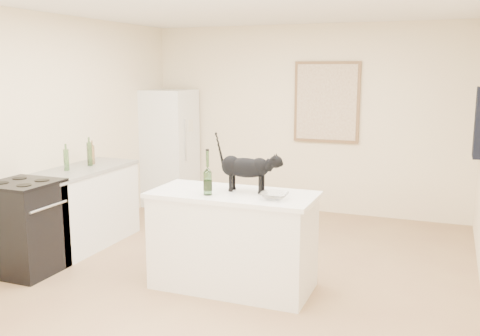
% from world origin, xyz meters
% --- Properties ---
extents(floor, '(5.50, 5.50, 0.00)m').
position_xyz_m(floor, '(0.00, 0.00, 0.00)').
color(floor, '#A48357').
rests_on(floor, ground).
extents(ceiling, '(5.50, 5.50, 0.00)m').
position_xyz_m(ceiling, '(0.00, 0.00, 2.60)').
color(ceiling, white).
rests_on(ceiling, ground).
extents(wall_back, '(4.50, 0.00, 4.50)m').
position_xyz_m(wall_back, '(0.00, 2.75, 1.30)').
color(wall_back, beige).
rests_on(wall_back, ground).
extents(wall_front, '(4.50, 0.00, 4.50)m').
position_xyz_m(wall_front, '(0.00, -2.75, 1.30)').
color(wall_front, beige).
rests_on(wall_front, ground).
extents(wall_left, '(0.00, 5.50, 5.50)m').
position_xyz_m(wall_left, '(-2.25, 0.00, 1.30)').
color(wall_left, beige).
rests_on(wall_left, ground).
extents(island_base, '(1.44, 0.67, 0.86)m').
position_xyz_m(island_base, '(0.10, -0.20, 0.43)').
color(island_base, white).
rests_on(island_base, floor).
extents(island_top, '(1.50, 0.70, 0.04)m').
position_xyz_m(island_top, '(0.10, -0.20, 0.88)').
color(island_top, white).
rests_on(island_top, island_base).
extents(left_cabinets, '(0.60, 1.40, 0.86)m').
position_xyz_m(left_cabinets, '(-1.95, 0.30, 0.43)').
color(left_cabinets, white).
rests_on(left_cabinets, floor).
extents(left_countertop, '(0.62, 1.44, 0.04)m').
position_xyz_m(left_countertop, '(-1.95, 0.30, 0.88)').
color(left_countertop, gray).
rests_on(left_countertop, left_cabinets).
extents(stove, '(0.60, 0.60, 0.90)m').
position_xyz_m(stove, '(-1.95, -0.60, 0.45)').
color(stove, black).
rests_on(stove, floor).
extents(fridge, '(0.68, 0.68, 1.70)m').
position_xyz_m(fridge, '(-1.95, 2.35, 0.85)').
color(fridge, white).
rests_on(fridge, floor).
extents(artwork_frame, '(0.90, 0.03, 1.10)m').
position_xyz_m(artwork_frame, '(0.30, 2.72, 1.55)').
color(artwork_frame, brown).
rests_on(artwork_frame, wall_back).
extents(artwork_canvas, '(0.82, 0.00, 1.02)m').
position_xyz_m(artwork_canvas, '(0.30, 2.70, 1.55)').
color(artwork_canvas, beige).
rests_on(artwork_canvas, wall_back).
extents(hanging_garment, '(0.08, 0.34, 0.80)m').
position_xyz_m(hanging_garment, '(2.19, 2.05, 1.40)').
color(hanging_garment, black).
rests_on(hanging_garment, wall_right).
extents(black_cat, '(0.57, 0.18, 0.39)m').
position_xyz_m(black_cat, '(0.19, -0.12, 1.10)').
color(black_cat, black).
rests_on(black_cat, island_top).
extents(wine_bottle, '(0.10, 0.10, 0.36)m').
position_xyz_m(wine_bottle, '(-0.07, -0.36, 1.08)').
color(wine_bottle, '#235220').
rests_on(wine_bottle, island_top).
extents(glass_bowl, '(0.25, 0.25, 0.06)m').
position_xyz_m(glass_bowl, '(0.53, -0.31, 0.93)').
color(glass_bowl, silver).
rests_on(glass_bowl, island_top).
extents(fridge_paper, '(0.01, 0.14, 0.17)m').
position_xyz_m(fridge_paper, '(-1.60, 2.38, 1.19)').
color(fridge_paper, white).
rests_on(fridge_paper, fridge).
extents(counter_bottle_cluster, '(0.12, 0.49, 0.27)m').
position_xyz_m(counter_bottle_cluster, '(-1.97, 0.38, 1.02)').
color(counter_bottle_cluster, brown).
rests_on(counter_bottle_cluster, left_countertop).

